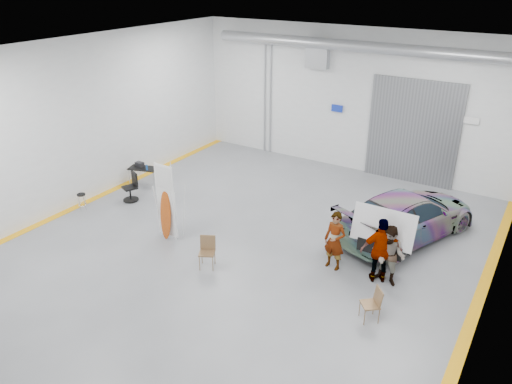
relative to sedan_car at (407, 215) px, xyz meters
The scene contains 13 objects.
ground 5.32m from the sedan_car, 141.54° to the right, with size 16.00×16.00×0.00m, color slate.
room_shell 5.21m from the sedan_car, 164.79° to the right, with size 14.02×16.18×6.01m.
sedan_car is the anchor object (origin of this frame).
person_a 3.25m from the sedan_car, 112.64° to the right, with size 0.66×0.43×1.80m, color #936350.
person_b 2.97m from the sedan_car, 82.92° to the right, with size 0.87×0.67×1.78m, color teal.
person_c 2.96m from the sedan_car, 87.76° to the right, with size 1.13×0.47×1.96m, color #9F5135.
surfboard_display 7.82m from the sedan_car, 147.04° to the right, with size 0.77×0.22×2.72m.
folding_chair_near 6.64m from the sedan_car, 131.70° to the right, with size 0.60×0.65×0.95m.
folding_chair_far 4.78m from the sedan_car, 83.96° to the right, with size 0.59×0.69×0.91m.
shop_stool 11.44m from the sedan_car, 157.89° to the right, with size 0.32×0.32×0.62m.
work_table 10.42m from the sedan_car, behind, with size 1.29×0.91×0.95m.
office_chair 10.04m from the sedan_car, 164.05° to the right, with size 0.63×0.66×1.09m.
trunk_lid 2.52m from the sedan_car, 90.00° to the right, with size 1.79×1.09×0.04m, color silver.
Camera 1 is at (7.57, -11.56, 8.18)m, focal length 35.00 mm.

